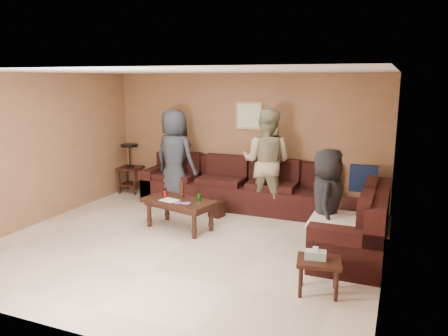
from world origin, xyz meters
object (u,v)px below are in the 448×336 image
object	(u,v)px
end_table_left	(130,167)
person_left	(175,157)
coffee_table	(179,204)
person_middle	(266,162)
sectional_sofa	(269,202)
person_right	(327,202)
waste_bin	(217,209)
side_table_right	(318,263)

from	to	relation	value
end_table_left	person_left	xyz separation A→B (m)	(1.30, -0.39, 0.37)
coffee_table	person_middle	xyz separation A→B (m)	(1.05, 1.33, 0.54)
sectional_sofa	coffee_table	world-z (taller)	sectional_sofa
person_left	person_right	size ratio (longest dim) A/B	1.23
person_left	coffee_table	bearing A→B (deg)	132.43
waste_bin	person_right	distance (m)	2.35
sectional_sofa	person_right	bearing A→B (deg)	-44.65
person_left	person_right	bearing A→B (deg)	166.88
sectional_sofa	person_right	xyz separation A→B (m)	(1.15, -1.13, 0.42)
sectional_sofa	waste_bin	xyz separation A→B (m)	(-0.91, -0.17, -0.19)
coffee_table	end_table_left	xyz separation A→B (m)	(-2.06, 1.66, 0.13)
coffee_table	side_table_right	xyz separation A→B (m)	(2.48, -1.34, -0.06)
sectional_sofa	coffee_table	size ratio (longest dim) A/B	3.65
side_table_right	waste_bin	distance (m)	3.06
side_table_right	person_right	distance (m)	1.25
waste_bin	person_left	xyz separation A→B (m)	(-1.07, 0.46, 0.78)
waste_bin	person_middle	xyz separation A→B (m)	(0.75, 0.52, 0.82)
coffee_table	person_left	xyz separation A→B (m)	(-0.77, 1.27, 0.50)
sectional_sofa	side_table_right	size ratio (longest dim) A/B	8.44
coffee_table	person_left	distance (m)	1.56
waste_bin	person_middle	size ratio (longest dim) A/B	0.14
coffee_table	side_table_right	size ratio (longest dim) A/B	2.31
coffee_table	end_table_left	world-z (taller)	end_table_left
person_middle	waste_bin	bearing A→B (deg)	36.85
person_middle	person_right	bearing A→B (deg)	133.74
side_table_right	waste_bin	xyz separation A→B (m)	(-2.17, 2.15, -0.22)
sectional_sofa	person_middle	distance (m)	0.73
sectional_sofa	side_table_right	bearing A→B (deg)	-61.36
waste_bin	person_middle	bearing A→B (deg)	34.64
sectional_sofa	person_right	distance (m)	1.67
sectional_sofa	end_table_left	bearing A→B (deg)	168.27
side_table_right	person_right	size ratio (longest dim) A/B	0.37
end_table_left	person_middle	distance (m)	3.16
coffee_table	end_table_left	distance (m)	2.65
side_table_right	person_left	xyz separation A→B (m)	(-3.25, 2.60, 0.56)
person_left	person_middle	bearing A→B (deg)	-166.83
person_right	end_table_left	bearing A→B (deg)	63.09
end_table_left	person_right	size ratio (longest dim) A/B	0.70
person_left	person_middle	distance (m)	1.82
end_table_left	waste_bin	size ratio (longest dim) A/B	3.84
coffee_table	person_left	world-z (taller)	person_left
side_table_right	person_middle	distance (m)	3.08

